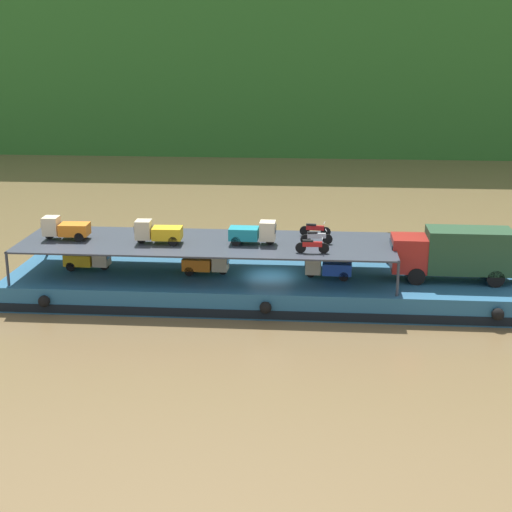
# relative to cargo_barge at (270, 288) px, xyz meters

# --- Properties ---
(ground_plane) EXTENTS (400.00, 400.00, 0.00)m
(ground_plane) POSITION_rel_cargo_barge_xyz_m (0.00, 0.02, -0.75)
(ground_plane) COLOR brown
(cargo_barge) EXTENTS (31.36, 7.77, 1.50)m
(cargo_barge) POSITION_rel_cargo_barge_xyz_m (0.00, 0.00, 0.00)
(cargo_barge) COLOR #23567A
(cargo_barge) RESTS_ON ground
(covered_lorry) EXTENTS (7.87, 2.34, 3.10)m
(covered_lorry) POSITION_rel_cargo_barge_xyz_m (10.70, -0.04, 2.45)
(covered_lorry) COLOR maroon
(covered_lorry) RESTS_ON cargo_barge
(cargo_rack) EXTENTS (22.16, 6.44, 2.00)m
(cargo_rack) POSITION_rel_cargo_barge_xyz_m (-3.80, 0.02, 2.69)
(cargo_rack) COLOR #2D333D
(cargo_rack) RESTS_ON cargo_barge
(mini_truck_lower_stern) EXTENTS (2.78, 1.27, 1.38)m
(mini_truck_lower_stern) POSITION_rel_cargo_barge_xyz_m (-11.17, 0.41, 1.44)
(mini_truck_lower_stern) COLOR gold
(mini_truck_lower_stern) RESTS_ON cargo_barge
(mini_truck_lower_aft) EXTENTS (2.77, 1.26, 1.38)m
(mini_truck_lower_aft) POSITION_rel_cargo_barge_xyz_m (-3.82, 0.06, 1.44)
(mini_truck_lower_aft) COLOR orange
(mini_truck_lower_aft) RESTS_ON cargo_barge
(mini_truck_lower_mid) EXTENTS (2.78, 1.26, 1.38)m
(mini_truck_lower_mid) POSITION_rel_cargo_barge_xyz_m (3.40, -0.12, 1.44)
(mini_truck_lower_mid) COLOR #1E47B7
(mini_truck_lower_mid) RESTS_ON cargo_barge
(mini_truck_upper_stern) EXTENTS (2.77, 1.25, 1.38)m
(mini_truck_upper_stern) POSITION_rel_cargo_barge_xyz_m (-12.31, -0.10, 3.44)
(mini_truck_upper_stern) COLOR orange
(mini_truck_upper_stern) RESTS_ON cargo_rack
(mini_truck_upper_mid) EXTENTS (2.77, 1.25, 1.38)m
(mini_truck_upper_mid) POSITION_rel_cargo_barge_xyz_m (-6.59, -0.55, 3.44)
(mini_truck_upper_mid) COLOR gold
(mini_truck_upper_mid) RESTS_ON cargo_rack
(mini_truck_upper_fore) EXTENTS (2.76, 1.23, 1.38)m
(mini_truck_upper_fore) POSITION_rel_cargo_barge_xyz_m (-0.98, -0.23, 3.44)
(mini_truck_upper_fore) COLOR teal
(mini_truck_upper_fore) RESTS_ON cargo_rack
(motorcycle_upper_port) EXTENTS (1.90, 0.55, 0.87)m
(motorcycle_upper_port) POSITION_rel_cargo_barge_xyz_m (2.47, -1.91, 3.18)
(motorcycle_upper_port) COLOR black
(motorcycle_upper_port) RESTS_ON cargo_rack
(motorcycle_upper_centre) EXTENTS (1.90, 0.55, 0.87)m
(motorcycle_upper_centre) POSITION_rel_cargo_barge_xyz_m (2.69, 0.02, 3.18)
(motorcycle_upper_centre) COLOR black
(motorcycle_upper_centre) RESTS_ON cargo_rack
(motorcycle_upper_stbd) EXTENTS (1.90, 0.55, 0.87)m
(motorcycle_upper_stbd) POSITION_rel_cargo_barge_xyz_m (2.60, 1.95, 3.18)
(motorcycle_upper_stbd) COLOR black
(motorcycle_upper_stbd) RESTS_ON cargo_rack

